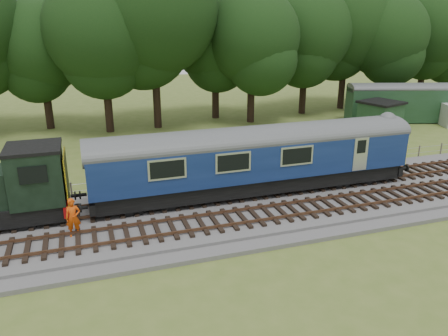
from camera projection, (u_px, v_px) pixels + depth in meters
name	position (u px, v px, depth m)	size (l,w,h in m)	color
ground	(232.00, 212.00, 23.06)	(120.00, 120.00, 0.00)	#536A27
ballast	(232.00, 209.00, 23.00)	(70.00, 7.00, 0.35)	#4C4C4F
track_north	(223.00, 195.00, 24.18)	(67.20, 2.40, 0.21)	black
track_south	(242.00, 217.00, 21.48)	(67.20, 2.40, 0.21)	black
fence	(208.00, 183.00, 27.10)	(64.00, 0.12, 1.00)	#6B6054
tree_line	(158.00, 123.00, 42.82)	(70.00, 8.00, 18.00)	black
dmu_railcar	(256.00, 154.00, 24.03)	(18.05, 2.86, 3.88)	black
worker	(73.00, 218.00, 19.51)	(0.66, 0.43, 1.81)	#DB480B
parked_coach	(422.00, 101.00, 42.73)	(14.63, 6.60, 3.71)	#1B3C1E
shed	(380.00, 116.00, 39.65)	(4.06, 4.06, 2.65)	#1B3C1E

